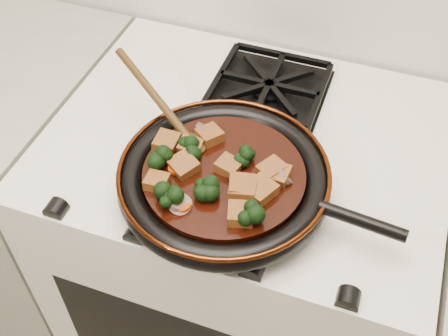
% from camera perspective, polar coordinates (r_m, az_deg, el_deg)
% --- Properties ---
extents(stove, '(0.76, 0.60, 0.90)m').
position_cam_1_polar(stove, '(1.43, 1.83, -9.81)').
color(stove, white).
rests_on(stove, ground).
extents(burner_grate_front, '(0.23, 0.23, 0.03)m').
position_cam_1_polar(burner_grate_front, '(0.98, -0.14, -1.77)').
color(burner_grate_front, black).
rests_on(burner_grate_front, stove).
extents(burner_grate_back, '(0.23, 0.23, 0.03)m').
position_cam_1_polar(burner_grate_back, '(1.17, 4.58, 8.13)').
color(burner_grate_back, black).
rests_on(burner_grate_back, stove).
extents(skillet, '(0.49, 0.36, 0.05)m').
position_cam_1_polar(skillet, '(0.95, 0.11, -1.10)').
color(skillet, black).
rests_on(skillet, burner_grate_front).
extents(braising_sauce, '(0.27, 0.27, 0.02)m').
position_cam_1_polar(braising_sauce, '(0.94, 0.00, -0.86)').
color(braising_sauce, black).
rests_on(braising_sauce, skillet).
extents(tofu_cube_0, '(0.06, 0.06, 0.03)m').
position_cam_1_polar(tofu_cube_0, '(0.90, 3.69, -2.31)').
color(tofu_cube_0, brown).
rests_on(tofu_cube_0, braising_sauce).
extents(tofu_cube_1, '(0.06, 0.06, 0.03)m').
position_cam_1_polar(tofu_cube_1, '(0.94, -4.10, 0.22)').
color(tofu_cube_1, brown).
rests_on(tofu_cube_1, braising_sauce).
extents(tofu_cube_2, '(0.05, 0.05, 0.03)m').
position_cam_1_polar(tofu_cube_2, '(0.87, 1.65, -4.72)').
color(tofu_cube_2, brown).
rests_on(tofu_cube_2, braising_sauce).
extents(tofu_cube_3, '(0.04, 0.04, 0.02)m').
position_cam_1_polar(tofu_cube_3, '(0.92, -6.84, -1.42)').
color(tofu_cube_3, brown).
rests_on(tofu_cube_3, braising_sauce).
extents(tofu_cube_4, '(0.05, 0.04, 0.02)m').
position_cam_1_polar(tofu_cube_4, '(0.93, 0.45, 0.15)').
color(tofu_cube_4, brown).
rests_on(tofu_cube_4, braising_sauce).
extents(tofu_cube_5, '(0.04, 0.05, 0.03)m').
position_cam_1_polar(tofu_cube_5, '(0.98, -5.85, 2.53)').
color(tofu_cube_5, brown).
rests_on(tofu_cube_5, braising_sauce).
extents(tofu_cube_6, '(0.06, 0.06, 0.03)m').
position_cam_1_polar(tofu_cube_6, '(0.99, -1.47, 3.31)').
color(tofu_cube_6, brown).
rests_on(tofu_cube_6, braising_sauce).
extents(tofu_cube_7, '(0.04, 0.04, 0.03)m').
position_cam_1_polar(tofu_cube_7, '(0.93, 5.47, -0.67)').
color(tofu_cube_7, brown).
rests_on(tofu_cube_7, braising_sauce).
extents(tofu_cube_8, '(0.05, 0.05, 0.03)m').
position_cam_1_polar(tofu_cube_8, '(0.93, 4.87, -0.24)').
color(tofu_cube_8, brown).
rests_on(tofu_cube_8, braising_sauce).
extents(tofu_cube_9, '(0.04, 0.04, 0.02)m').
position_cam_1_polar(tofu_cube_9, '(0.97, -3.44, 2.12)').
color(tofu_cube_9, brown).
rests_on(tofu_cube_9, braising_sauce).
extents(tofu_cube_10, '(0.05, 0.06, 0.03)m').
position_cam_1_polar(tofu_cube_10, '(0.90, 1.82, -1.94)').
color(tofu_cube_10, brown).
rests_on(tofu_cube_10, braising_sauce).
extents(tofu_cube_11, '(0.05, 0.05, 0.03)m').
position_cam_1_polar(tofu_cube_11, '(0.90, 2.02, -2.24)').
color(tofu_cube_11, brown).
rests_on(tofu_cube_11, braising_sauce).
extents(broccoli_floret_0, '(0.08, 0.09, 0.05)m').
position_cam_1_polar(broccoli_floret_0, '(0.90, -1.98, -2.54)').
color(broccoli_floret_0, black).
rests_on(broccoli_floret_0, braising_sauce).
extents(broccoli_floret_1, '(0.06, 0.07, 0.06)m').
position_cam_1_polar(broccoli_floret_1, '(0.94, 1.97, 0.85)').
color(broccoli_floret_1, black).
rests_on(broccoli_floret_1, braising_sauce).
extents(broccoli_floret_2, '(0.09, 0.09, 0.07)m').
position_cam_1_polar(broccoli_floret_2, '(0.96, -3.41, 2.02)').
color(broccoli_floret_2, black).
rests_on(broccoli_floret_2, braising_sauce).
extents(broccoli_floret_3, '(0.07, 0.08, 0.07)m').
position_cam_1_polar(broccoli_floret_3, '(0.86, 3.02, -4.79)').
color(broccoli_floret_3, black).
rests_on(broccoli_floret_3, braising_sauce).
extents(broccoli_floret_4, '(0.09, 0.09, 0.06)m').
position_cam_1_polar(broccoli_floret_4, '(0.89, -5.78, -3.17)').
color(broccoli_floret_4, black).
rests_on(broccoli_floret_4, braising_sauce).
extents(broccoli_floret_5, '(0.07, 0.07, 0.07)m').
position_cam_1_polar(broccoli_floret_5, '(0.94, -6.87, 0.62)').
color(broccoli_floret_5, black).
rests_on(broccoli_floret_5, braising_sauce).
extents(carrot_coin_0, '(0.03, 0.03, 0.01)m').
position_cam_1_polar(carrot_coin_0, '(0.89, -4.23, -3.78)').
color(carrot_coin_0, '#C83B05').
rests_on(carrot_coin_0, braising_sauce).
extents(carrot_coin_1, '(0.03, 0.03, 0.01)m').
position_cam_1_polar(carrot_coin_1, '(0.94, -4.92, -0.07)').
color(carrot_coin_1, '#C83B05').
rests_on(carrot_coin_1, braising_sauce).
extents(carrot_coin_2, '(0.03, 0.03, 0.02)m').
position_cam_1_polar(carrot_coin_2, '(0.98, -3.71, 2.39)').
color(carrot_coin_2, '#C83B05').
rests_on(carrot_coin_2, braising_sauce).
extents(carrot_coin_3, '(0.03, 0.03, 0.01)m').
position_cam_1_polar(carrot_coin_3, '(0.89, -4.20, -3.67)').
color(carrot_coin_3, '#C83B05').
rests_on(carrot_coin_3, braising_sauce).
extents(mushroom_slice_0, '(0.05, 0.05, 0.02)m').
position_cam_1_polar(mushroom_slice_0, '(0.89, -4.80, -3.45)').
color(mushroom_slice_0, brown).
rests_on(mushroom_slice_0, braising_sauce).
extents(mushroom_slice_1, '(0.05, 0.04, 0.03)m').
position_cam_1_polar(mushroom_slice_1, '(1.00, -1.98, 3.90)').
color(mushroom_slice_1, brown).
rests_on(mushroom_slice_1, braising_sauce).
extents(mushroom_slice_2, '(0.05, 0.05, 0.02)m').
position_cam_1_polar(mushroom_slice_2, '(0.89, -4.52, -3.69)').
color(mushroom_slice_2, brown).
rests_on(mushroom_slice_2, braising_sauce).
extents(mushroom_slice_3, '(0.04, 0.04, 0.03)m').
position_cam_1_polar(mushroom_slice_3, '(0.93, 6.20, -0.81)').
color(mushroom_slice_3, brown).
rests_on(mushroom_slice_3, braising_sauce).
extents(wooden_spoon, '(0.14, 0.10, 0.23)m').
position_cam_1_polar(wooden_spoon, '(1.00, -5.42, 5.26)').
color(wooden_spoon, '#452A0E').
rests_on(wooden_spoon, braising_sauce).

